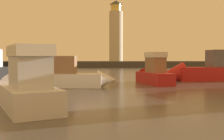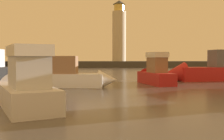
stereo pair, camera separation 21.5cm
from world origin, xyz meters
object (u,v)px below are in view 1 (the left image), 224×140
Objects in this scene: motorboat_0 at (23,87)px; motorboat_4 at (206,70)px; motorboat_2 at (152,73)px; motorboat_5 at (77,77)px; lighthouse at (116,33)px.

motorboat_0 is 19.23m from motorboat_4.
motorboat_2 reaches higher than motorboat_5.
motorboat_2 is 1.03× the size of motorboat_5.
motorboat_4 is (5.94, 2.84, 0.12)m from motorboat_2.
motorboat_0 is 7.98m from motorboat_5.
motorboat_0 is (-9.67, -56.23, -7.88)m from lighthouse.
motorboat_4 is at bearing 42.59° from motorboat_0.
motorboat_4 reaches higher than motorboat_2.
motorboat_5 is (-7.60, -48.52, -7.94)m from lighthouse.
motorboat_4 is at bearing 23.68° from motorboat_5.
motorboat_2 is (-1.45, -46.05, -7.86)m from lighthouse.
lighthouse is at bearing 95.93° from motorboat_4.
lighthouse is 1.68× the size of motorboat_4.
motorboat_2 is 0.66× the size of motorboat_4.
motorboat_4 is at bearing -84.07° from lighthouse.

